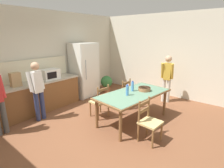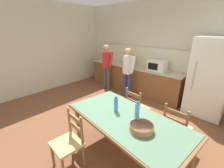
% 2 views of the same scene
% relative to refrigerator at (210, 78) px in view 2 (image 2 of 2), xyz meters
% --- Properties ---
extents(ground_plane, '(8.32, 8.32, 0.00)m').
position_rel_refrigerator_xyz_m(ground_plane, '(-1.27, -2.19, -0.95)').
color(ground_plane, brown).
extents(wall_back, '(6.52, 0.12, 2.90)m').
position_rel_refrigerator_xyz_m(wall_back, '(-1.27, 0.47, 0.50)').
color(wall_back, beige).
rests_on(wall_back, ground).
extents(wall_left, '(0.12, 5.20, 2.90)m').
position_rel_refrigerator_xyz_m(wall_left, '(-4.53, -2.19, 0.50)').
color(wall_left, beige).
rests_on(wall_left, ground).
extents(kitchen_counter, '(3.39, 0.66, 0.89)m').
position_rel_refrigerator_xyz_m(kitchen_counter, '(-2.22, 0.04, -0.50)').
color(kitchen_counter, brown).
rests_on(kitchen_counter, ground).
extents(counter_splashback, '(3.35, 0.03, 0.60)m').
position_rel_refrigerator_xyz_m(counter_splashback, '(-2.22, 0.35, 0.24)').
color(counter_splashback, beige).
rests_on(counter_splashback, kitchen_counter).
extents(refrigerator, '(0.85, 0.73, 1.90)m').
position_rel_refrigerator_xyz_m(refrigerator, '(0.00, 0.00, 0.00)').
color(refrigerator, silver).
rests_on(refrigerator, ground).
extents(microwave, '(0.50, 0.39, 0.30)m').
position_rel_refrigerator_xyz_m(microwave, '(-1.36, 0.02, 0.09)').
color(microwave, white).
rests_on(microwave, kitchen_counter).
extents(paper_bag, '(0.24, 0.16, 0.36)m').
position_rel_refrigerator_xyz_m(paper_bag, '(-2.35, 0.01, 0.12)').
color(paper_bag, tan).
rests_on(paper_bag, kitchen_counter).
extents(dining_table, '(2.08, 1.19, 0.77)m').
position_rel_refrigerator_xyz_m(dining_table, '(-0.59, -2.45, -0.25)').
color(dining_table, brown).
rests_on(dining_table, ground).
extents(bottle_near_centre, '(0.07, 0.07, 0.27)m').
position_rel_refrigerator_xyz_m(bottle_near_centre, '(-0.84, -2.42, -0.05)').
color(bottle_near_centre, '#4C8ED6').
rests_on(bottle_near_centre, dining_table).
extents(bottle_off_centre, '(0.07, 0.07, 0.27)m').
position_rel_refrigerator_xyz_m(bottle_off_centre, '(-0.48, -2.34, -0.05)').
color(bottle_off_centre, '#4C8ED6').
rests_on(bottle_off_centre, dining_table).
extents(serving_bowl, '(0.32, 0.32, 0.09)m').
position_rel_refrigerator_xyz_m(serving_bowl, '(-0.25, -2.56, -0.13)').
color(serving_bowl, '#9E6642').
rests_on(serving_bowl, dining_table).
extents(chair_side_near_left, '(0.44, 0.43, 0.91)m').
position_rel_refrigerator_xyz_m(chair_side_near_left, '(-1.12, -3.17, -0.51)').
color(chair_side_near_left, olive).
rests_on(chair_side_near_left, ground).
extents(chair_side_far_left, '(0.46, 0.45, 0.91)m').
position_rel_refrigerator_xyz_m(chair_side_far_left, '(-0.95, -1.63, -0.51)').
color(chair_side_far_left, olive).
rests_on(chair_side_far_left, ground).
extents(chair_side_far_right, '(0.43, 0.41, 0.91)m').
position_rel_refrigerator_xyz_m(chair_side_far_right, '(-0.06, -1.73, -0.51)').
color(chair_side_far_right, olive).
rests_on(chair_side_far_right, ground).
extents(person_at_sink, '(0.39, 0.27, 1.56)m').
position_rel_refrigerator_xyz_m(person_at_sink, '(-2.98, -0.48, -0.07)').
color(person_at_sink, '#4C4C4C').
rests_on(person_at_sink, ground).
extents(person_at_counter, '(0.39, 0.27, 1.54)m').
position_rel_refrigerator_xyz_m(person_at_counter, '(-2.05, -0.50, -0.09)').
color(person_at_counter, navy).
rests_on(person_at_counter, ground).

